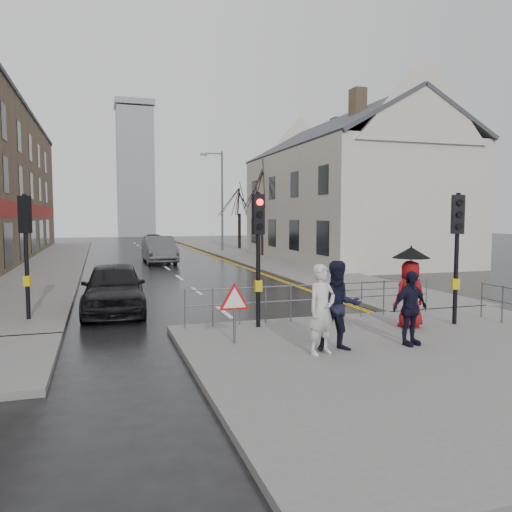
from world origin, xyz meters
TOP-DOWN VIEW (x-y plane):
  - ground at (0.00, 0.00)m, footprint 120.00×120.00m
  - near_pavement at (3.00, -3.50)m, footprint 10.00×9.00m
  - left_pavement at (-6.50, 23.00)m, footprint 4.00×44.00m
  - right_pavement at (6.50, 25.00)m, footprint 4.00×40.00m
  - pavement_bridge_right at (6.50, 3.00)m, footprint 4.00×4.20m
  - building_right_cream at (12.00, 18.00)m, footprint 9.00×16.40m
  - church_tower at (1.50, 62.00)m, footprint 5.00×5.00m
  - traffic_signal_near_left at (0.20, 0.20)m, footprint 0.28×0.27m
  - traffic_signal_near_right at (5.20, -1.00)m, footprint 0.34×0.33m
  - traffic_signal_far_left at (-5.50, 3.00)m, footprint 0.34×0.33m
  - guard_railing_front at (1.95, 0.60)m, footprint 7.14×0.04m
  - warning_sign at (-0.80, -1.21)m, footprint 0.80×0.07m
  - street_lamp at (5.82, 28.00)m, footprint 1.83×0.25m
  - tree_near at (7.50, 22.00)m, footprint 2.40×2.40m
  - tree_far at (8.00, 30.00)m, footprint 2.40×2.40m
  - pedestrian_a at (0.67, -2.57)m, footprint 0.77×0.62m
  - pedestrian_b at (1.12, -2.45)m, footprint 1.03×0.86m
  - pedestrian_with_umbrella at (3.83, -1.00)m, footprint 0.96×0.96m
  - pedestrian_d at (2.81, -2.49)m, footprint 1.02×0.59m
  - car_parked at (-3.22, 4.00)m, footprint 2.01×4.59m
  - car_mid at (-0.05, 19.85)m, footprint 1.85×5.09m
  - car_far at (1.01, 33.68)m, footprint 2.23×4.66m

SIDE VIEW (x-z plane):
  - ground at x=0.00m, z-range 0.00..0.00m
  - near_pavement at x=3.00m, z-range 0.00..0.14m
  - left_pavement at x=-6.50m, z-range 0.00..0.14m
  - right_pavement at x=6.50m, z-range 0.00..0.14m
  - pavement_bridge_right at x=6.50m, z-range 0.00..0.14m
  - car_far at x=1.01m, z-range 0.00..1.31m
  - car_parked at x=-3.22m, z-range 0.00..1.54m
  - car_mid at x=-0.05m, z-range 0.00..1.67m
  - guard_railing_front at x=1.95m, z-range 0.36..1.36m
  - pedestrian_d at x=2.81m, z-range 0.14..1.77m
  - warning_sign at x=-0.80m, z-range 0.37..1.72m
  - pedestrian_a at x=0.67m, z-range 0.14..1.98m
  - pedestrian_b at x=1.12m, z-range 0.14..2.03m
  - pedestrian_with_umbrella at x=3.83m, z-range 0.24..2.27m
  - traffic_signal_near_left at x=0.20m, z-range 0.76..4.16m
  - traffic_signal_near_right at x=5.20m, z-range 0.76..4.16m
  - traffic_signal_far_left at x=-5.50m, z-range 0.76..4.16m
  - tree_far at x=8.00m, z-range 1.60..7.24m
  - street_lamp at x=5.82m, z-range 0.71..8.71m
  - building_right_cream at x=12.00m, z-range -0.27..9.83m
  - tree_near at x=7.50m, z-range 1.85..8.43m
  - church_tower at x=1.50m, z-range 0.00..18.00m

